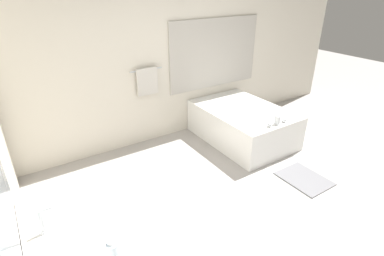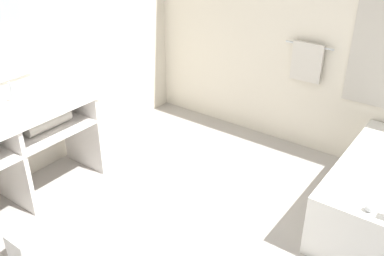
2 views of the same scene
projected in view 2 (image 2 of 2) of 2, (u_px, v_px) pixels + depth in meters
wall_back_with_blinds at (349, 30)px, 4.01m from camera, size 7.40×0.13×2.70m
vanity_counter at (7, 141)px, 3.58m from camera, size 0.60×1.63×0.87m
sink_faucet at (12, 93)px, 3.67m from camera, size 0.09×0.04×0.18m
waste_bin at (27, 246)px, 3.22m from camera, size 0.22×0.22×0.23m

